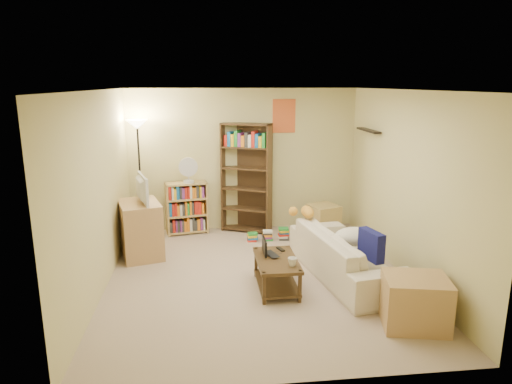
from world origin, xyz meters
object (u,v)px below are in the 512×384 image
(tv_stand, at_px, (141,229))
(floor_lamp, at_px, (138,145))
(tabby_cat, at_px, (305,212))
(television, at_px, (138,189))
(tall_bookshelf, at_px, (246,175))
(laptop, at_px, (274,254))
(short_bookshelf, at_px, (187,208))
(desk_fan, at_px, (188,170))
(end_cabinet, at_px, (415,302))
(sofa, at_px, (346,254))
(mug, at_px, (292,262))
(coffee_table, at_px, (277,270))
(side_table, at_px, (323,220))

(tv_stand, bearing_deg, floor_lamp, 79.41)
(tabby_cat, height_order, television, television)
(tall_bookshelf, bearing_deg, laptop, -61.63)
(television, xyz_separation_m, tall_bookshelf, (1.71, 1.03, -0.04))
(television, height_order, short_bookshelf, television)
(tabby_cat, xyz_separation_m, desk_fan, (-1.75, 1.30, 0.43))
(short_bookshelf, relative_size, end_cabinet, 1.36)
(sofa, bearing_deg, tv_stand, 60.01)
(tabby_cat, distance_m, laptop, 1.14)
(mug, distance_m, tv_stand, 2.59)
(laptop, bearing_deg, coffee_table, 166.52)
(floor_lamp, bearing_deg, tv_stand, -84.48)
(tabby_cat, bearing_deg, tv_stand, 172.73)
(sofa, xyz_separation_m, television, (-2.87, 1.08, 0.74))
(desk_fan, bearing_deg, floor_lamp, -173.58)
(sofa, height_order, tall_bookshelf, tall_bookshelf)
(television, height_order, end_cabinet, television)
(mug, bearing_deg, desk_fan, 116.73)
(tv_stand, bearing_deg, mug, -54.79)
(laptop, relative_size, end_cabinet, 0.49)
(television, bearing_deg, sofa, -126.80)
(television, bearing_deg, side_table, -93.16)
(end_cabinet, bearing_deg, short_bookshelf, 126.30)
(tv_stand, distance_m, short_bookshelf, 1.22)
(short_bookshelf, bearing_deg, tabby_cat, -47.71)
(sofa, bearing_deg, floor_lamp, 46.89)
(coffee_table, distance_m, television, 2.45)
(tabby_cat, bearing_deg, sofa, -62.08)
(television, bearing_deg, tall_bookshelf, -75.05)
(desk_fan, bearing_deg, end_cabinet, -53.89)
(mug, xyz_separation_m, floor_lamp, (-2.11, 2.51, 1.14))
(sofa, xyz_separation_m, tv_stand, (-2.87, 1.08, 0.11))
(sofa, relative_size, end_cabinet, 3.36)
(floor_lamp, bearing_deg, tabby_cat, -25.39)
(tv_stand, relative_size, television, 1.17)
(laptop, bearing_deg, floor_lamp, 25.76)
(side_table, bearing_deg, tabby_cat, -119.11)
(tv_stand, bearing_deg, short_bookshelf, 41.21)
(end_cabinet, bearing_deg, side_table, 93.47)
(television, height_order, side_table, television)
(tabby_cat, distance_m, mug, 1.40)
(tabby_cat, xyz_separation_m, mug, (-0.44, -1.30, -0.25))
(tabby_cat, relative_size, end_cabinet, 0.74)
(television, bearing_deg, laptop, -139.66)
(coffee_table, height_order, laptop, laptop)
(television, distance_m, short_bookshelf, 1.36)
(coffee_table, height_order, mug, mug)
(sofa, height_order, side_table, sofa)
(tabby_cat, relative_size, mug, 3.37)
(side_table, bearing_deg, tall_bookshelf, 165.76)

